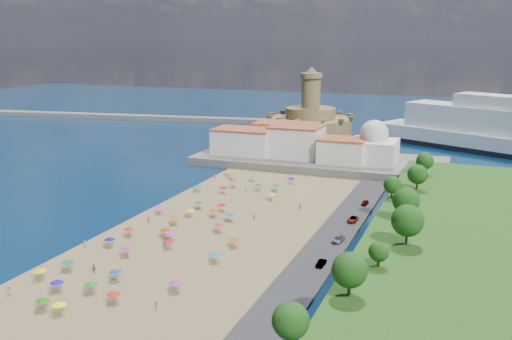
% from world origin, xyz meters
% --- Properties ---
extents(ground, '(700.00, 700.00, 0.00)m').
position_xyz_m(ground, '(0.00, 0.00, 0.00)').
color(ground, '#071938').
rests_on(ground, ground).
extents(terrace, '(90.00, 36.00, 3.00)m').
position_xyz_m(terrace, '(10.00, 73.00, 1.50)').
color(terrace, '#59544C').
rests_on(terrace, ground).
extents(jetty, '(18.00, 70.00, 2.40)m').
position_xyz_m(jetty, '(-12.00, 108.00, 1.20)').
color(jetty, '#59544C').
rests_on(jetty, ground).
extents(breakwater, '(199.03, 34.77, 2.60)m').
position_xyz_m(breakwater, '(-110.00, 153.00, 1.30)').
color(breakwater, '#59544C').
rests_on(breakwater, ground).
extents(waterfront_buildings, '(57.00, 29.00, 11.00)m').
position_xyz_m(waterfront_buildings, '(-3.05, 73.64, 7.88)').
color(waterfront_buildings, silver).
rests_on(waterfront_buildings, terrace).
extents(domed_building, '(16.00, 16.00, 15.00)m').
position_xyz_m(domed_building, '(30.00, 71.00, 8.97)').
color(domed_building, silver).
rests_on(domed_building, terrace).
extents(fortress, '(40.00, 40.00, 32.40)m').
position_xyz_m(fortress, '(-12.00, 138.00, 6.68)').
color(fortress, olive).
rests_on(fortress, ground).
extents(beach_parasols, '(31.55, 110.17, 2.20)m').
position_xyz_m(beach_parasols, '(-1.69, -8.97, 2.15)').
color(beach_parasols, gray).
rests_on(beach_parasols, beach).
extents(beachgoers, '(37.04, 92.90, 1.88)m').
position_xyz_m(beachgoers, '(-2.34, -1.44, 1.13)').
color(beachgoers, tan).
rests_on(beachgoers, beach).
extents(parked_cars, '(2.58, 75.43, 1.37)m').
position_xyz_m(parked_cars, '(36.00, -5.14, 1.34)').
color(parked_cars, gray).
rests_on(parked_cars, promenade).
extents(hillside_trees, '(15.03, 112.33, 8.14)m').
position_xyz_m(hillside_trees, '(48.44, -7.94, 10.29)').
color(hillside_trees, '#382314').
rests_on(hillside_trees, hillside).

